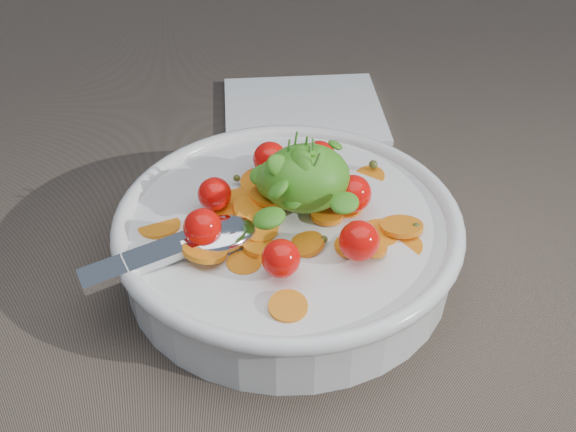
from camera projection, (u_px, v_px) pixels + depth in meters
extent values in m
plane|color=#736152|center=(311.00, 245.00, 0.66)|extent=(6.00, 6.00, 0.00)
cylinder|color=silver|center=(288.00, 245.00, 0.62)|extent=(0.28, 0.28, 0.05)
torus|color=silver|center=(288.00, 220.00, 0.60)|extent=(0.29, 0.29, 0.01)
cylinder|color=silver|center=(288.00, 265.00, 0.63)|extent=(0.14, 0.14, 0.01)
cylinder|color=brown|center=(288.00, 245.00, 0.62)|extent=(0.25, 0.25, 0.04)
cylinder|color=orange|center=(306.00, 245.00, 0.57)|extent=(0.04, 0.04, 0.02)
cylinder|color=orange|center=(244.00, 264.00, 0.56)|extent=(0.04, 0.04, 0.01)
cylinder|color=orange|center=(159.00, 227.00, 0.60)|extent=(0.05, 0.05, 0.01)
cylinder|color=orange|center=(288.00, 307.00, 0.52)|extent=(0.04, 0.04, 0.01)
cylinder|color=orange|center=(347.00, 209.00, 0.61)|extent=(0.03, 0.03, 0.01)
cylinder|color=orange|center=(402.00, 248.00, 0.58)|extent=(0.04, 0.05, 0.01)
cylinder|color=orange|center=(229.00, 218.00, 0.60)|extent=(0.04, 0.04, 0.02)
cylinder|color=orange|center=(303.00, 187.00, 0.64)|extent=(0.03, 0.03, 0.02)
cylinder|color=orange|center=(237.00, 202.00, 0.61)|extent=(0.03, 0.03, 0.01)
cylinder|color=orange|center=(327.00, 215.00, 0.60)|extent=(0.04, 0.04, 0.01)
cylinder|color=orange|center=(379.00, 234.00, 0.59)|extent=(0.04, 0.04, 0.01)
cylinder|color=orange|center=(259.00, 247.00, 0.57)|extent=(0.03, 0.03, 0.01)
cylinder|color=orange|center=(256.00, 226.00, 0.59)|extent=(0.04, 0.04, 0.02)
cylinder|color=orange|center=(254.00, 211.00, 0.60)|extent=(0.05, 0.05, 0.02)
cylinder|color=orange|center=(259.00, 182.00, 0.64)|extent=(0.04, 0.04, 0.01)
cylinder|color=orange|center=(212.00, 239.00, 0.57)|extent=(0.04, 0.04, 0.02)
cylinder|color=orange|center=(401.00, 226.00, 0.59)|extent=(0.05, 0.05, 0.01)
cylinder|color=orange|center=(357.00, 244.00, 0.57)|extent=(0.05, 0.04, 0.01)
cylinder|color=orange|center=(271.00, 195.00, 0.61)|extent=(0.05, 0.05, 0.01)
cylinder|color=orange|center=(370.00, 177.00, 0.65)|extent=(0.03, 0.03, 0.01)
cylinder|color=orange|center=(371.00, 247.00, 0.56)|extent=(0.03, 0.03, 0.01)
cylinder|color=orange|center=(205.00, 251.00, 0.56)|extent=(0.04, 0.04, 0.02)
cylinder|color=orange|center=(317.00, 256.00, 0.57)|extent=(0.05, 0.05, 0.00)
cylinder|color=orange|center=(248.00, 203.00, 0.62)|extent=(0.04, 0.04, 0.01)
sphere|color=#434B19|center=(290.00, 155.00, 0.67)|extent=(0.01, 0.01, 0.01)
sphere|color=#434B19|center=(295.00, 171.00, 0.64)|extent=(0.01, 0.01, 0.01)
sphere|color=#434B19|center=(339.00, 192.00, 0.62)|extent=(0.01, 0.01, 0.01)
sphere|color=#434B19|center=(416.00, 227.00, 0.59)|extent=(0.01, 0.01, 0.01)
sphere|color=#434B19|center=(328.00, 169.00, 0.65)|extent=(0.01, 0.01, 0.01)
sphere|color=#434B19|center=(283.00, 154.00, 0.67)|extent=(0.01, 0.01, 0.01)
sphere|color=#434B19|center=(294.00, 255.00, 0.56)|extent=(0.01, 0.01, 0.01)
sphere|color=#434B19|center=(288.00, 175.00, 0.65)|extent=(0.01, 0.01, 0.01)
sphere|color=#434B19|center=(324.00, 239.00, 0.57)|extent=(0.01, 0.01, 0.01)
sphere|color=#434B19|center=(282.00, 169.00, 0.65)|extent=(0.01, 0.01, 0.01)
sphere|color=#434B19|center=(373.00, 165.00, 0.65)|extent=(0.01, 0.01, 0.01)
sphere|color=#434B19|center=(237.00, 178.00, 0.64)|extent=(0.01, 0.01, 0.01)
sphere|color=#434B19|center=(262.00, 185.00, 0.64)|extent=(0.01, 0.01, 0.01)
sphere|color=red|center=(353.00, 194.00, 0.60)|extent=(0.03, 0.03, 0.03)
sphere|color=red|center=(319.00, 157.00, 0.64)|extent=(0.03, 0.03, 0.03)
sphere|color=red|center=(270.00, 159.00, 0.64)|extent=(0.03, 0.03, 0.03)
sphere|color=red|center=(215.00, 194.00, 0.60)|extent=(0.03, 0.03, 0.03)
sphere|color=red|center=(202.00, 227.00, 0.56)|extent=(0.03, 0.03, 0.03)
sphere|color=red|center=(281.00, 258.00, 0.53)|extent=(0.03, 0.03, 0.03)
sphere|color=red|center=(359.00, 241.00, 0.55)|extent=(0.03, 0.03, 0.03)
ellipsoid|color=#428F20|center=(306.00, 178.00, 0.59)|extent=(0.07, 0.06, 0.05)
ellipsoid|color=#428F20|center=(280.00, 179.00, 0.60)|extent=(0.04, 0.04, 0.03)
ellipsoid|color=#428F20|center=(304.00, 155.00, 0.58)|extent=(0.03, 0.03, 0.02)
ellipsoid|color=#428F20|center=(326.00, 180.00, 0.58)|extent=(0.02, 0.03, 0.02)
ellipsoid|color=#428F20|center=(278.00, 170.00, 0.58)|extent=(0.02, 0.02, 0.01)
ellipsoid|color=#428F20|center=(292.00, 198.00, 0.57)|extent=(0.02, 0.03, 0.02)
ellipsoid|color=#428F20|center=(293.00, 170.00, 0.58)|extent=(0.02, 0.02, 0.02)
ellipsoid|color=#428F20|center=(269.00, 218.00, 0.55)|extent=(0.03, 0.03, 0.02)
ellipsoid|color=#428F20|center=(335.00, 145.00, 0.61)|extent=(0.02, 0.02, 0.01)
ellipsoid|color=#428F20|center=(308.00, 165.00, 0.58)|extent=(0.03, 0.03, 0.02)
ellipsoid|color=#428F20|center=(319.00, 184.00, 0.57)|extent=(0.02, 0.02, 0.02)
ellipsoid|color=#428F20|center=(308.00, 163.00, 0.59)|extent=(0.02, 0.02, 0.01)
ellipsoid|color=#428F20|center=(265.00, 175.00, 0.60)|extent=(0.04, 0.04, 0.02)
ellipsoid|color=#428F20|center=(317.00, 156.00, 0.57)|extent=(0.02, 0.03, 0.01)
ellipsoid|color=#428F20|center=(292.00, 173.00, 0.59)|extent=(0.02, 0.02, 0.02)
ellipsoid|color=#428F20|center=(301.00, 161.00, 0.57)|extent=(0.02, 0.03, 0.03)
ellipsoid|color=#428F20|center=(293.00, 158.00, 0.60)|extent=(0.03, 0.03, 0.02)
ellipsoid|color=#428F20|center=(307.00, 152.00, 0.57)|extent=(0.02, 0.03, 0.02)
ellipsoid|color=#428F20|center=(280.00, 167.00, 0.57)|extent=(0.03, 0.03, 0.03)
ellipsoid|color=#428F20|center=(278.00, 190.00, 0.56)|extent=(0.03, 0.03, 0.02)
ellipsoid|color=#428F20|center=(345.00, 203.00, 0.55)|extent=(0.03, 0.03, 0.01)
ellipsoid|color=#428F20|center=(298.00, 166.00, 0.58)|extent=(0.02, 0.02, 0.02)
ellipsoid|color=#428F20|center=(307.00, 186.00, 0.57)|extent=(0.03, 0.03, 0.03)
ellipsoid|color=#428F20|center=(307.00, 167.00, 0.58)|extent=(0.03, 0.03, 0.01)
ellipsoid|color=#428F20|center=(304.00, 169.00, 0.59)|extent=(0.03, 0.03, 0.03)
ellipsoid|color=#428F20|center=(289.00, 173.00, 0.58)|extent=(0.02, 0.02, 0.02)
cylinder|color=#4C8C33|center=(308.00, 171.00, 0.57)|extent=(0.00, 0.00, 0.05)
cylinder|color=#4C8C33|center=(293.00, 156.00, 0.59)|extent=(0.01, 0.00, 0.05)
cylinder|color=#4C8C33|center=(304.00, 156.00, 0.59)|extent=(0.00, 0.01, 0.05)
cylinder|color=#4C8C33|center=(311.00, 176.00, 0.57)|extent=(0.01, 0.01, 0.05)
cylinder|color=#4C8C33|center=(318.00, 155.00, 0.59)|extent=(0.01, 0.02, 0.04)
cylinder|color=#4C8C33|center=(287.00, 163.00, 0.58)|extent=(0.01, 0.01, 0.05)
cylinder|color=#4C8C33|center=(314.00, 167.00, 0.58)|extent=(0.00, 0.00, 0.05)
ellipsoid|color=silver|center=(218.00, 235.00, 0.58)|extent=(0.07, 0.06, 0.02)
cube|color=silver|center=(158.00, 254.00, 0.56)|extent=(0.12, 0.06, 0.02)
cylinder|color=silver|center=(195.00, 241.00, 0.57)|extent=(0.03, 0.02, 0.01)
cube|color=white|center=(303.00, 110.00, 0.84)|extent=(0.19, 0.17, 0.01)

